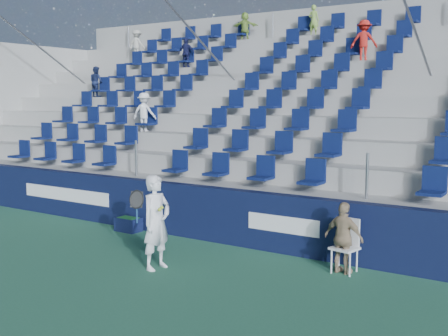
{
  "coord_description": "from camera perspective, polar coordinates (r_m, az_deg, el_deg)",
  "views": [
    {
      "loc": [
        6.66,
        -6.88,
        3.13
      ],
      "look_at": [
        0.2,
        2.8,
        1.7
      ],
      "focal_mm": 45.0,
      "sensor_mm": 36.0,
      "label": 1
    }
  ],
  "objects": [
    {
      "name": "ground",
      "position": [
        10.08,
        -10.02,
        -11.2
      ],
      "size": [
        70.0,
        70.0,
        0.0
      ],
      "primitive_type": "plane",
      "color": "#2C674A",
      "rests_on": "ground"
    },
    {
      "name": "sponsor_wall",
      "position": [
        12.31,
        0.14,
        -4.86
      ],
      "size": [
        24.0,
        0.32,
        1.2
      ],
      "color": "#0E1535",
      "rests_on": "ground"
    },
    {
      "name": "grandstand",
      "position": [
        16.56,
        9.94,
        3.45
      ],
      "size": [
        24.0,
        8.17,
        6.63
      ],
      "color": "#979793",
      "rests_on": "ground"
    },
    {
      "name": "tennis_player",
      "position": [
        10.45,
        -6.89,
        -5.47
      ],
      "size": [
        0.69,
        0.67,
        1.76
      ],
      "color": "silver",
      "rests_on": "ground"
    },
    {
      "name": "line_judge_chair",
      "position": [
        10.54,
        12.37,
        -7.28
      ],
      "size": [
        0.5,
        0.52,
        0.98
      ],
      "color": "white",
      "rests_on": "ground"
    },
    {
      "name": "line_judge",
      "position": [
        10.38,
        12.07,
        -6.97
      ],
      "size": [
        0.8,
        0.42,
        1.31
      ],
      "primitive_type": "imported",
      "rotation": [
        0.0,
        0.0,
        3.0
      ],
      "color": "tan",
      "rests_on": "ground"
    },
    {
      "name": "ball_bin",
      "position": [
        13.62,
        -9.68,
        -5.6
      ],
      "size": [
        0.6,
        0.4,
        0.33
      ],
      "color": "#11183E",
      "rests_on": "ground"
    }
  ]
}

